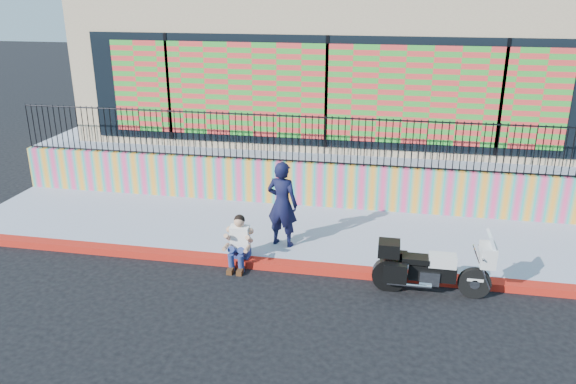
# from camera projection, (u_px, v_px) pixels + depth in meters

# --- Properties ---
(ground) EXTENTS (90.00, 90.00, 0.00)m
(ground) POSITION_uv_depth(u_px,v_px,m) (297.00, 270.00, 11.25)
(ground) COLOR black
(ground) RESTS_ON ground
(red_curb) EXTENTS (16.00, 0.30, 0.15)m
(red_curb) POSITION_uv_depth(u_px,v_px,m) (297.00, 267.00, 11.23)
(red_curb) COLOR #B30C13
(red_curb) RESTS_ON ground
(sidewalk) EXTENTS (16.00, 3.00, 0.15)m
(sidewalk) POSITION_uv_depth(u_px,v_px,m) (310.00, 233.00, 12.75)
(sidewalk) COLOR #8990A5
(sidewalk) RESTS_ON ground
(mural_wall) EXTENTS (16.00, 0.20, 1.10)m
(mural_wall) POSITION_uv_depth(u_px,v_px,m) (320.00, 185.00, 14.01)
(mural_wall) COLOR #F03F7A
(mural_wall) RESTS_ON sidewalk
(metal_fence) EXTENTS (15.80, 0.04, 1.20)m
(metal_fence) POSITION_uv_depth(u_px,v_px,m) (321.00, 140.00, 13.62)
(metal_fence) COLOR black
(metal_fence) RESTS_ON mural_wall
(elevated_platform) EXTENTS (16.00, 10.00, 1.25)m
(elevated_platform) POSITION_uv_depth(u_px,v_px,m) (341.00, 137.00, 18.74)
(elevated_platform) COLOR #8990A5
(elevated_platform) RESTS_ON ground
(storefront_building) EXTENTS (14.00, 8.06, 4.00)m
(storefront_building) POSITION_uv_depth(u_px,v_px,m) (343.00, 58.00, 17.64)
(storefront_building) COLOR tan
(storefront_building) RESTS_ON elevated_platform
(police_motorcycle) EXTENTS (2.10, 0.70, 1.31)m
(police_motorcycle) POSITION_uv_depth(u_px,v_px,m) (430.00, 267.00, 10.22)
(police_motorcycle) COLOR black
(police_motorcycle) RESTS_ON ground
(police_officer) EXTENTS (0.76, 0.58, 1.85)m
(police_officer) POSITION_uv_depth(u_px,v_px,m) (282.00, 204.00, 11.72)
(police_officer) COLOR black
(police_officer) RESTS_ON sidewalk
(seated_man) EXTENTS (0.54, 0.71, 1.06)m
(seated_man) POSITION_uv_depth(u_px,v_px,m) (238.00, 247.00, 11.22)
(seated_man) COLOR navy
(seated_man) RESTS_ON ground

